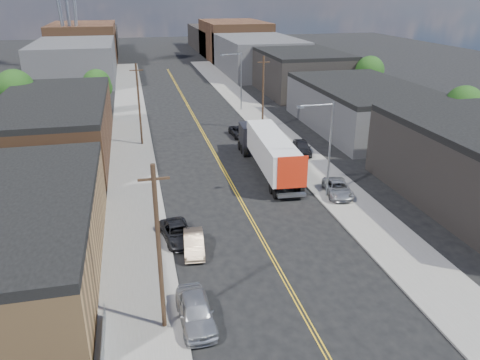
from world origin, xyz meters
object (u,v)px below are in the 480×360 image
semi_truck (267,148)px  car_left_b (194,243)px  car_left_a (195,311)px  car_right_lot_c (302,147)px  car_left_c (178,233)px  car_ahead_truck (240,132)px  car_right_lot_a (338,188)px

semi_truck → car_left_b: bearing=-120.1°
semi_truck → car_left_a: bearing=-112.0°
car_left_b → car_right_lot_c: size_ratio=0.89×
semi_truck → car_right_lot_c: 6.79m
car_left_c → car_ahead_truck: 28.09m
car_right_lot_a → car_right_lot_c: 11.97m
car_left_c → car_right_lot_c: size_ratio=1.01×
car_left_c → car_right_lot_a: bearing=10.0°
car_left_b → car_ahead_truck: car_left_b is taller
car_left_c → car_right_lot_a: 16.26m
car_right_lot_a → car_left_c: bearing=-151.9°
car_left_a → car_right_lot_a: size_ratio=1.02×
car_left_a → car_ahead_truck: (10.90, 35.82, -0.19)m
car_left_a → car_right_lot_c: (16.27, 26.87, 0.11)m
car_right_lot_a → car_ahead_truck: size_ratio=1.03×
car_left_b → car_left_a: bearing=-91.8°
car_left_b → car_left_c: bearing=122.5°
car_ahead_truck → car_right_lot_a: bearing=-80.7°
car_left_c → car_right_lot_c: (16.27, 16.94, 0.29)m
car_left_c → car_ahead_truck: bearing=59.3°
semi_truck → car_left_b: 18.07m
car_right_lot_a → car_ahead_truck: car_right_lot_a is taller
car_left_b → car_right_lot_c: 24.28m
car_left_c → car_left_b: bearing=-70.7°
car_left_c → car_ahead_truck: size_ratio=1.02×
car_left_a → semi_truck: bearing=62.5°
semi_truck → car_ahead_truck: semi_truck is taller
car_left_a → car_left_b: car_left_a is taller
car_left_b → car_ahead_truck: bearing=75.7°
car_right_lot_a → car_left_a: bearing=-125.8°
car_left_a → car_ahead_truck: 37.44m
semi_truck → car_right_lot_c: bearing=39.1°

